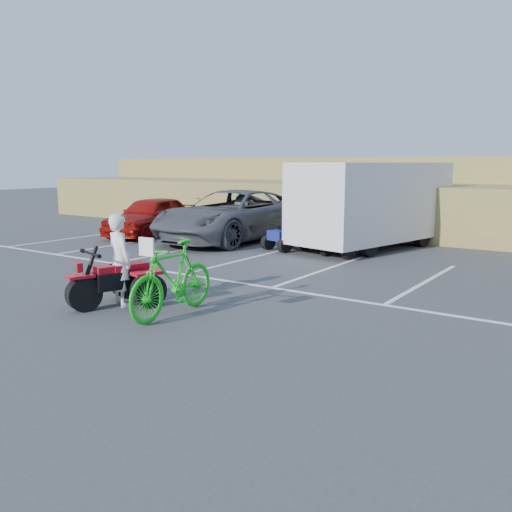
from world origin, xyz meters
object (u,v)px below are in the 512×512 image
Objects in this scene: red_trike_atv at (115,306)px; red_car at (151,216)px; quad_atv_green at (346,256)px; green_dirt_bike at (173,279)px; grey_pickup at (232,216)px; quad_atv_blue at (287,250)px; cargo_trailer at (372,202)px; rider at (120,260)px.

red_trike_atv is 10.78m from red_car.
red_trike_atv is 8.15m from quad_atv_green.
red_car is at bearing 133.98° from green_dirt_bike.
red_car is (-7.14, 8.04, 0.77)m from red_trike_atv.
grey_pickup reaches higher than quad_atv_blue.
cargo_trailer is at bearing 102.65° from quad_atv_green.
cargo_trailer reaches higher than red_trike_atv.
grey_pickup is (-3.76, 8.64, 0.01)m from rider.
red_trike_atv is at bearing 90.00° from rider.
red_car is 0.70× the size of cargo_trailer.
grey_pickup reaches higher than red_car.
rider is 10.68m from red_car.
green_dirt_bike is at bearing -56.57° from quad_atv_blue.
rider is 0.28× the size of cargo_trailer.
green_dirt_bike is at bearing 24.78° from red_trike_atv.
rider is at bearing -83.95° from cargo_trailer.
grey_pickup is 1.03× the size of cargo_trailer.
green_dirt_bike is at bearing -77.42° from quad_atv_green.
grey_pickup reaches higher than green_dirt_bike.
cargo_trailer is 4.74× the size of quad_atv_green.
red_car is (-3.42, -0.74, -0.15)m from grey_pickup.
quad_atv_blue is at bearing -123.97° from cargo_trailer.
cargo_trailer reaches higher than quad_atv_green.
red_car reaches higher than red_trike_atv.
red_trike_atv reaches higher than quad_atv_blue.
grey_pickup is 4.85× the size of quad_atv_blue.
quad_atv_blue is (-0.97, 7.93, -0.92)m from rider.
grey_pickup reaches higher than rider.
cargo_trailer is at bearing 87.87° from green_dirt_bike.
grey_pickup is at bearing 117.38° from green_dirt_bike.
rider is at bearing -66.17° from quad_atv_blue.
quad_atv_blue is 2.16m from quad_atv_green.
green_dirt_bike is 0.35× the size of grey_pickup.
grey_pickup is 4.87× the size of quad_atv_green.
grey_pickup is at bearing -177.38° from quad_atv_blue.
red_car is at bearing -168.67° from quad_atv_green.
green_dirt_bike is 1.69× the size of quad_atv_blue.
red_trike_atv is 8.13m from quad_atv_blue.
quad_atv_blue is (-2.35, 7.88, -0.70)m from green_dirt_bike.
grey_pickup is 1.46× the size of red_car.
quad_atv_green is at bearing 98.25° from red_trike_atv.
cargo_trailer is 3.29m from quad_atv_blue.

